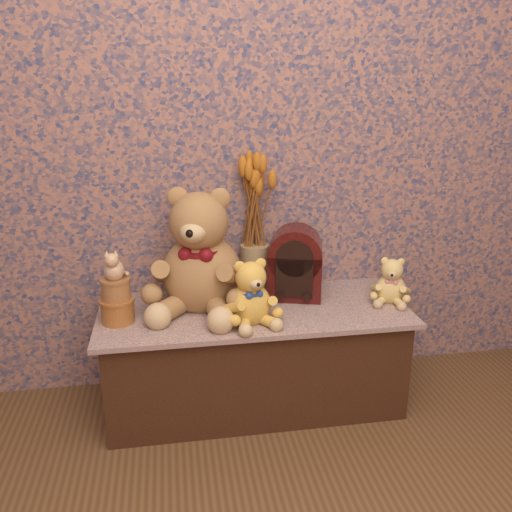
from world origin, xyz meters
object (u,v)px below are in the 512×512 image
at_px(teddy_large, 201,244).
at_px(biscuit_tin_lower, 118,311).
at_px(cathedral_radio, 295,262).
at_px(ceramic_vase, 255,267).
at_px(teddy_medium, 250,288).
at_px(teddy_small, 391,278).
at_px(cat_figurine, 113,263).

distance_m(teddy_large, biscuit_tin_lower, 0.41).
distance_m(cathedral_radio, ceramic_vase, 0.19).
height_order(ceramic_vase, biscuit_tin_lower, ceramic_vase).
relative_size(teddy_large, ceramic_vase, 2.58).
xyz_separation_m(teddy_medium, cathedral_radio, (0.23, 0.21, 0.02)).
height_order(teddy_medium, ceramic_vase, teddy_medium).
bearing_deg(teddy_small, teddy_large, -162.98).
relative_size(teddy_large, cat_figurine, 4.32).
relative_size(teddy_small, cat_figurine, 1.69).
bearing_deg(teddy_small, cathedral_radio, -173.65).
relative_size(teddy_medium, teddy_small, 1.31).
relative_size(teddy_medium, cathedral_radio, 0.88).
bearing_deg(cat_figurine, cathedral_radio, 14.51).
height_order(teddy_medium, cathedral_radio, cathedral_radio).
bearing_deg(cathedral_radio, ceramic_vase, 161.57).
bearing_deg(cathedral_radio, cat_figurine, -153.76).
bearing_deg(teddy_small, ceramic_vase, -179.25).
xyz_separation_m(teddy_large, cathedral_radio, (0.39, 0.03, -0.11)).
bearing_deg(teddy_medium, cathedral_radio, 29.68).
relative_size(cathedral_radio, cat_figurine, 2.51).
bearing_deg(teddy_large, teddy_medium, -29.57).
bearing_deg(ceramic_vase, biscuit_tin_lower, -157.11).
bearing_deg(ceramic_vase, teddy_large, -149.71).
xyz_separation_m(teddy_large, biscuit_tin_lower, (-0.33, -0.10, -0.22)).
xyz_separation_m(teddy_large, ceramic_vase, (0.24, 0.14, -0.16)).
xyz_separation_m(teddy_small, biscuit_tin_lower, (-1.11, -0.02, -0.06)).
distance_m(cathedral_radio, cat_figurine, 0.74).
xyz_separation_m(teddy_small, ceramic_vase, (-0.54, 0.22, -0.00)).
relative_size(teddy_large, teddy_medium, 1.96).
bearing_deg(teddy_medium, teddy_large, 119.19).
bearing_deg(teddy_medium, biscuit_tin_lower, 157.39).
xyz_separation_m(cathedral_radio, biscuit_tin_lower, (-0.73, -0.14, -0.11)).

